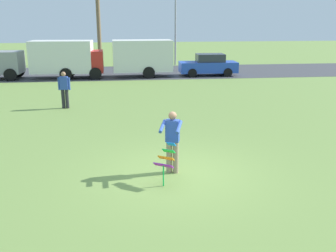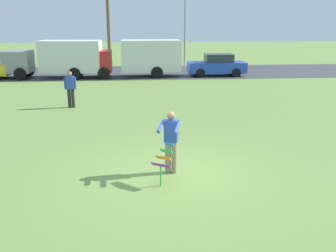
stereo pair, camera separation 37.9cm
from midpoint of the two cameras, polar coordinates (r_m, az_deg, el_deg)
name	(u,v)px [view 2 (the right image)]	position (r m, az deg, el deg)	size (l,w,h in m)	color
ground_plane	(176,173)	(10.52, 2.26, -7.12)	(120.00, 120.00, 0.00)	olive
road_strip	(149,72)	(30.34, -2.55, 8.09)	(120.00, 8.00, 0.01)	#424247
person_kite_flyer	(171,140)	(10.23, 1.51, -2.10)	(0.69, 0.76, 1.73)	gray
kite_held	(164,159)	(9.65, 0.49, -4.97)	(0.64, 0.73, 1.03)	blue
parked_truck_grey_van	(59,58)	(28.24, -15.63, 9.82)	(6.77, 2.28, 2.62)	gray
parked_truck_red_cab	(139,57)	(27.77, -3.94, 10.26)	(6.75, 2.24, 2.62)	#B2231E
parked_car_blue	(217,65)	(28.51, 7.75, 9.02)	(4.23, 1.90, 1.60)	#2347B7
streetlight_pole	(185,20)	(34.99, 2.87, 15.67)	(0.24, 1.65, 7.00)	#9E9EA3
person_walker_near	(70,88)	(18.53, -13.87, 5.55)	(0.57, 0.26, 1.73)	#26262B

